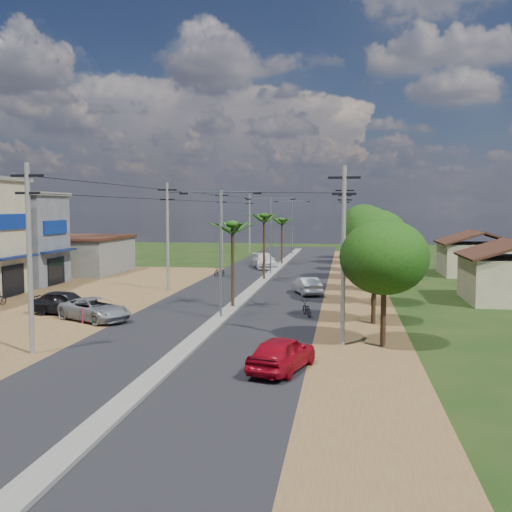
% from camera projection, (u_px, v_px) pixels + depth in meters
% --- Properties ---
extents(ground, '(160.00, 160.00, 0.00)m').
position_uv_depth(ground, '(221.00, 320.00, 37.12)').
color(ground, black).
rests_on(ground, ground).
extents(road, '(12.00, 110.00, 0.04)m').
position_uv_depth(road, '(256.00, 287.00, 51.90)').
color(road, black).
rests_on(road, ground).
extents(median, '(1.00, 90.00, 0.18)m').
position_uv_depth(median, '(261.00, 282.00, 54.86)').
color(median, '#605E56').
rests_on(median, ground).
extents(dirt_lot_west, '(18.00, 46.00, 0.04)m').
position_uv_depth(dirt_lot_west, '(56.00, 295.00, 47.21)').
color(dirt_lot_west, brown).
rests_on(dirt_lot_west, ground).
extents(dirt_shoulder_east, '(5.00, 90.00, 0.03)m').
position_uv_depth(dirt_shoulder_east, '(355.00, 290.00, 50.66)').
color(dirt_shoulder_east, brown).
rests_on(dirt_shoulder_east, ground).
extents(shophouse_grey, '(9.00, 6.40, 8.30)m').
position_uv_depth(shophouse_grey, '(13.00, 239.00, 53.82)').
color(shophouse_grey, '#4B4D53').
rests_on(shophouse_grey, ground).
extents(low_shed, '(10.40, 10.40, 3.95)m').
position_uv_depth(low_shed, '(74.00, 254.00, 63.71)').
color(low_shed, '#605E56').
rests_on(low_shed, ground).
extents(house_east_far, '(7.60, 7.50, 4.60)m').
position_uv_depth(house_east_far, '(477.00, 252.00, 61.44)').
color(house_east_far, tan).
rests_on(house_east_far, ground).
extents(tree_east_a, '(4.40, 4.40, 6.37)m').
position_uv_depth(tree_east_a, '(384.00, 257.00, 29.45)').
color(tree_east_a, black).
rests_on(tree_east_a, ground).
extents(tree_east_b, '(4.00, 4.00, 5.83)m').
position_uv_depth(tree_east_b, '(374.00, 255.00, 35.42)').
color(tree_east_b, black).
rests_on(tree_east_b, ground).
extents(tree_east_c, '(4.60, 4.60, 6.83)m').
position_uv_depth(tree_east_c, '(375.00, 237.00, 42.20)').
color(tree_east_c, black).
rests_on(tree_east_c, ground).
extents(tree_east_d, '(4.20, 4.20, 6.13)m').
position_uv_depth(tree_east_d, '(367.00, 239.00, 49.19)').
color(tree_east_d, black).
rests_on(tree_east_d, ground).
extents(tree_east_e, '(4.80, 4.80, 7.14)m').
position_uv_depth(tree_east_e, '(367.00, 227.00, 56.99)').
color(tree_east_e, black).
rests_on(tree_east_e, ground).
extents(tree_east_f, '(3.80, 3.80, 5.52)m').
position_uv_depth(tree_east_f, '(360.00, 236.00, 65.03)').
color(tree_east_f, black).
rests_on(tree_east_f, ground).
extents(tree_east_g, '(5.00, 5.00, 7.38)m').
position_uv_depth(tree_east_g, '(364.00, 222.00, 72.72)').
color(tree_east_g, black).
rests_on(tree_east_g, ground).
extents(tree_east_h, '(4.40, 4.40, 6.52)m').
position_uv_depth(tree_east_h, '(360.00, 225.00, 80.70)').
color(tree_east_h, black).
rests_on(tree_east_h, ground).
extents(palm_median_near, '(2.00, 2.00, 6.15)m').
position_uv_depth(palm_median_near, '(233.00, 228.00, 40.62)').
color(palm_median_near, black).
rests_on(palm_median_near, ground).
extents(palm_median_mid, '(2.00, 2.00, 6.55)m').
position_uv_depth(palm_median_mid, '(264.00, 219.00, 56.36)').
color(palm_median_mid, black).
rests_on(palm_median_mid, ground).
extents(palm_median_far, '(2.00, 2.00, 5.85)m').
position_uv_depth(palm_median_far, '(282.00, 222.00, 72.19)').
color(palm_median_far, black).
rests_on(palm_median_far, ground).
extents(streetlight_near, '(5.10, 0.18, 8.00)m').
position_uv_depth(streetlight_near, '(220.00, 243.00, 36.73)').
color(streetlight_near, gray).
rests_on(streetlight_near, ground).
extents(streetlight_mid, '(5.10, 0.18, 8.00)m').
position_uv_depth(streetlight_mid, '(271.00, 229.00, 61.38)').
color(streetlight_mid, gray).
rests_on(streetlight_mid, ground).
extents(streetlight_far, '(5.10, 0.18, 8.00)m').
position_uv_depth(streetlight_far, '(292.00, 223.00, 86.03)').
color(streetlight_far, gray).
rests_on(streetlight_far, ground).
extents(utility_pole_w_a, '(1.60, 0.24, 9.00)m').
position_uv_depth(utility_pole_w_a, '(29.00, 254.00, 27.91)').
color(utility_pole_w_a, '#605E56').
rests_on(utility_pole_w_a, ground).
extents(utility_pole_w_b, '(1.60, 0.24, 9.00)m').
position_uv_depth(utility_pole_w_b, '(168.00, 234.00, 49.60)').
color(utility_pole_w_b, '#605E56').
rests_on(utility_pole_w_b, ground).
extents(utility_pole_w_c, '(1.60, 0.24, 9.00)m').
position_uv_depth(utility_pole_w_c, '(222.00, 226.00, 71.29)').
color(utility_pole_w_c, '#605E56').
rests_on(utility_pole_w_c, ground).
extents(utility_pole_w_d, '(1.60, 0.24, 9.00)m').
position_uv_depth(utility_pole_w_d, '(250.00, 222.00, 91.99)').
color(utility_pole_w_d, '#605E56').
rests_on(utility_pole_w_d, ground).
extents(utility_pole_e_a, '(1.60, 0.24, 9.00)m').
position_uv_depth(utility_pole_e_a, '(343.00, 251.00, 29.72)').
color(utility_pole_e_a, '#605E56').
rests_on(utility_pole_e_a, ground).
extents(utility_pole_e_b, '(1.60, 0.24, 9.00)m').
position_uv_depth(utility_pole_e_b, '(344.00, 233.00, 51.41)').
color(utility_pole_e_b, '#605E56').
rests_on(utility_pole_e_b, ground).
extents(utility_pole_e_c, '(1.60, 0.24, 9.00)m').
position_uv_depth(utility_pole_e_c, '(345.00, 226.00, 73.10)').
color(utility_pole_e_c, '#605E56').
rests_on(utility_pole_e_c, ground).
extents(car_red_near, '(2.93, 4.73, 1.50)m').
position_uv_depth(car_red_near, '(282.00, 354.00, 25.25)').
color(car_red_near, maroon).
rests_on(car_red_near, ground).
extents(car_silver_mid, '(2.77, 4.48, 1.39)m').
position_uv_depth(car_silver_mid, '(307.00, 286.00, 47.62)').
color(car_silver_mid, gray).
rests_on(car_silver_mid, ground).
extents(car_white_far, '(3.86, 6.04, 1.63)m').
position_uv_depth(car_white_far, '(264.00, 261.00, 68.25)').
color(car_white_far, silver).
rests_on(car_white_far, ground).
extents(car_parked_silver, '(5.49, 4.46, 1.39)m').
position_uv_depth(car_parked_silver, '(95.00, 310.00, 36.52)').
color(car_parked_silver, gray).
rests_on(car_parked_silver, ground).
extents(car_parked_dark, '(4.70, 2.18, 1.56)m').
position_uv_depth(car_parked_dark, '(65.00, 303.00, 38.69)').
color(car_parked_dark, black).
rests_on(car_parked_dark, ground).
extents(moto_rider_east, '(1.18, 1.95, 0.97)m').
position_uv_depth(moto_rider_east, '(307.00, 309.00, 38.07)').
color(moto_rider_east, black).
rests_on(moto_rider_east, ground).
extents(moto_rider_west_a, '(1.22, 1.78, 0.89)m').
position_uv_depth(moto_rider_west_a, '(219.00, 272.00, 60.66)').
color(moto_rider_west_a, black).
rests_on(moto_rider_west_a, ground).
extents(moto_rider_west_b, '(0.84, 1.88, 1.09)m').
position_uv_depth(moto_rider_west_b, '(264.00, 266.00, 65.90)').
color(moto_rider_west_b, black).
rests_on(moto_rider_west_b, ground).
extents(roadside_sign, '(0.44, 1.13, 0.97)m').
position_uv_depth(roadside_sign, '(84.00, 315.00, 36.11)').
color(roadside_sign, '#B4103D').
rests_on(roadside_sign, ground).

